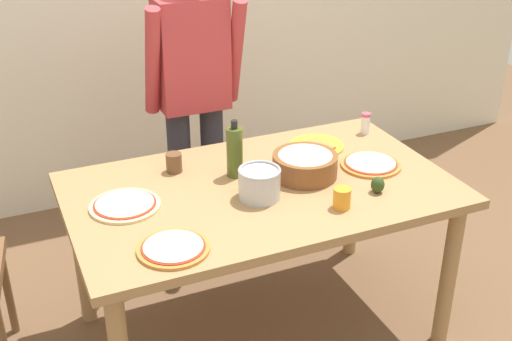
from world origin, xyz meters
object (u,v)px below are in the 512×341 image
at_px(person_cook, 193,90).
at_px(pizza_second_cooked, 173,248).
at_px(popcorn_bowl, 305,163).
at_px(cup_small_brown, 174,163).
at_px(avocado, 378,185).
at_px(pizza_raw_on_board, 125,205).
at_px(dining_table, 261,205).
at_px(olive_oil_bottle, 235,152).
at_px(plate_with_slice, 316,146).
at_px(salt_shaker, 365,123).
at_px(steel_pot, 259,183).
at_px(pizza_cooked_on_tray, 371,164).
at_px(cup_orange, 342,198).

height_order(person_cook, pizza_second_cooked, person_cook).
distance_m(popcorn_bowl, cup_small_brown, 0.57).
bearing_deg(avocado, pizza_raw_on_board, 163.31).
distance_m(dining_table, avocado, 0.50).
bearing_deg(olive_oil_bottle, cup_small_brown, 148.48).
relative_size(plate_with_slice, cup_small_brown, 3.06).
bearing_deg(salt_shaker, person_cook, 148.20).
distance_m(dining_table, steel_pot, 0.19).
xyz_separation_m(dining_table, avocado, (0.42, -0.24, 0.13)).
relative_size(person_cook, olive_oil_bottle, 6.33).
bearing_deg(cup_small_brown, dining_table, -43.52).
height_order(pizza_raw_on_board, olive_oil_bottle, olive_oil_bottle).
distance_m(plate_with_slice, avocado, 0.49).
bearing_deg(cup_small_brown, pizza_cooked_on_tray, -19.98).
xyz_separation_m(popcorn_bowl, cup_orange, (0.01, -0.30, -0.02)).
bearing_deg(person_cook, plate_with_slice, -49.54).
xyz_separation_m(person_cook, steel_pot, (-0.01, -0.84, -0.11)).
bearing_deg(pizza_second_cooked, plate_with_slice, 32.93).
distance_m(dining_table, pizza_raw_on_board, 0.57).
bearing_deg(steel_pot, pizza_raw_on_board, 164.70).
bearing_deg(pizza_raw_on_board, cup_small_brown, 39.30).
bearing_deg(avocado, olive_oil_bottle, 141.83).
bearing_deg(salt_shaker, dining_table, -156.50).
relative_size(cup_orange, avocado, 1.21).
relative_size(plate_with_slice, popcorn_bowl, 0.93).
xyz_separation_m(pizza_raw_on_board, salt_shaker, (1.26, 0.25, 0.04)).
relative_size(plate_with_slice, avocado, 3.71).
relative_size(dining_table, plate_with_slice, 6.15).
height_order(pizza_second_cooked, avocado, avocado).
xyz_separation_m(person_cook, pizza_cooked_on_tray, (0.56, -0.78, -0.17)).
relative_size(pizza_raw_on_board, cup_small_brown, 3.31).
xyz_separation_m(person_cook, salt_shaker, (0.73, -0.45, -0.13)).
distance_m(plate_with_slice, salt_shaker, 0.31).
xyz_separation_m(pizza_raw_on_board, avocado, (0.98, -0.29, 0.03)).
height_order(plate_with_slice, cup_orange, cup_orange).
relative_size(pizza_cooked_on_tray, steel_pot, 1.55).
bearing_deg(pizza_cooked_on_tray, salt_shaker, 62.08).
bearing_deg(olive_oil_bottle, avocado, -38.17).
distance_m(plate_with_slice, steel_pot, 0.56).
bearing_deg(cup_small_brown, person_cook, 61.80).
bearing_deg(cup_orange, person_cook, 103.51).
height_order(popcorn_bowl, cup_small_brown, popcorn_bowl).
height_order(steel_pot, salt_shaker, steel_pot).
distance_m(dining_table, popcorn_bowl, 0.26).
distance_m(pizza_second_cooked, olive_oil_bottle, 0.63).
bearing_deg(pizza_second_cooked, avocado, 4.92).
xyz_separation_m(plate_with_slice, popcorn_bowl, (-0.19, -0.24, 0.05)).
relative_size(dining_table, salt_shaker, 15.09).
height_order(salt_shaker, avocado, salt_shaker).
height_order(dining_table, popcorn_bowl, popcorn_bowl).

